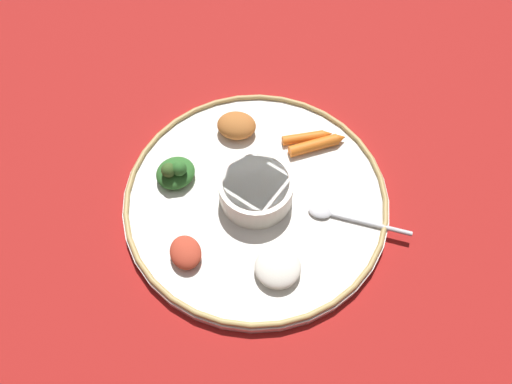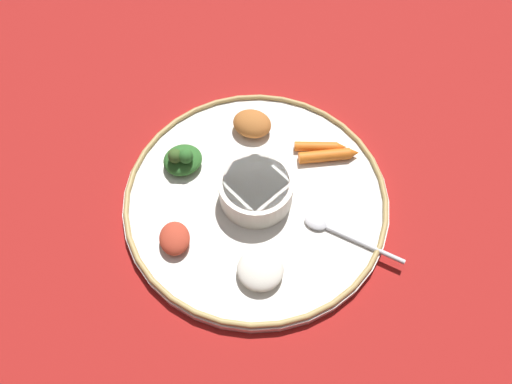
{
  "view_description": "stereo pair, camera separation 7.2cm",
  "coord_description": "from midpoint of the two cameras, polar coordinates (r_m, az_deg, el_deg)",
  "views": [
    {
      "loc": [
        -0.19,
        -0.3,
        0.65
      ],
      "look_at": [
        0.0,
        0.0,
        0.03
      ],
      "focal_mm": 34.25,
      "sensor_mm": 36.0,
      "label": 1
    },
    {
      "loc": [
        -0.13,
        -0.34,
        0.65
      ],
      "look_at": [
        0.0,
        0.0,
        0.03
      ],
      "focal_mm": 34.25,
      "sensor_mm": 36.0,
      "label": 2
    }
  ],
  "objects": [
    {
      "name": "ground_plane",
      "position": [
        0.74,
        -2.75,
        -1.39
      ],
      "size": [
        2.4,
        2.4,
        0.0
      ],
      "primitive_type": "plane",
      "color": "maroon"
    },
    {
      "name": "platter",
      "position": [
        0.74,
        -2.78,
        -1.12
      ],
      "size": [
        0.4,
        0.4,
        0.01
      ],
      "primitive_type": "cylinder",
      "color": "white",
      "rests_on": "ground_plane"
    },
    {
      "name": "platter_rim",
      "position": [
        0.73,
        -2.81,
        -0.72
      ],
      "size": [
        0.39,
        0.39,
        0.01
      ],
      "primitive_type": "torus",
      "color": "tan",
      "rests_on": "platter"
    },
    {
      "name": "center_bowl",
      "position": [
        0.71,
        -2.88,
        0.12
      ],
      "size": [
        0.11,
        0.11,
        0.04
      ],
      "color": "silver",
      "rests_on": "platter"
    },
    {
      "name": "spoon",
      "position": [
        0.71,
        7.24,
        -3.14
      ],
      "size": [
        0.11,
        0.12,
        0.01
      ],
      "color": "silver",
      "rests_on": "platter"
    },
    {
      "name": "greens_pile",
      "position": [
        0.75,
        -12.13,
        2.04
      ],
      "size": [
        0.06,
        0.06,
        0.04
      ],
      "color": "#2D6628",
      "rests_on": "platter"
    },
    {
      "name": "carrot_near_spoon",
      "position": [
        0.77,
        4.53,
        5.35
      ],
      "size": [
        0.1,
        0.04,
        0.02
      ],
      "color": "orange",
      "rests_on": "platter"
    },
    {
      "name": "carrot_outer",
      "position": [
        0.78,
        3.37,
        6.19
      ],
      "size": [
        0.08,
        0.04,
        0.02
      ],
      "color": "orange",
      "rests_on": "platter"
    },
    {
      "name": "mound_rice_white",
      "position": [
        0.67,
        -0.53,
        -9.04
      ],
      "size": [
        0.09,
        0.09,
        0.02
      ],
      "primitive_type": "ellipsoid",
      "rotation": [
        0.0,
        0.0,
        5.26
      ],
      "color": "silver",
      "rests_on": "platter"
    },
    {
      "name": "mound_berbere_red",
      "position": [
        0.69,
        -11.21,
        -7.21
      ],
      "size": [
        0.05,
        0.06,
        0.02
      ],
      "primitive_type": "ellipsoid",
      "rotation": [
        0.0,
        0.0,
        4.55
      ],
      "color": "#B73D28",
      "rests_on": "platter"
    },
    {
      "name": "mound_chickpea",
      "position": [
        0.79,
        -4.91,
        7.54
      ],
      "size": [
        0.08,
        0.08,
        0.03
      ],
      "primitive_type": "ellipsoid",
      "rotation": [
        0.0,
        0.0,
        2.44
      ],
      "color": "#B2662D",
      "rests_on": "platter"
    }
  ]
}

